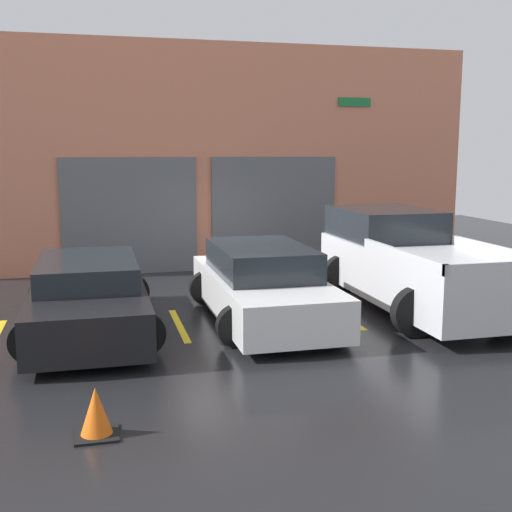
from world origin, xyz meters
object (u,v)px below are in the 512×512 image
Objects in this scene: sedan_white at (262,285)px; sedan_side at (89,296)px; traffic_cone at (96,414)px; pickup_truck at (410,263)px.

sedan_white reaches higher than sedan_side.
traffic_cone is (-2.96, -4.23, -0.39)m from sedan_white.
sedan_white is 8.48× the size of traffic_cone.
traffic_cone is at bearing -143.33° from pickup_truck.
pickup_truck is 1.11× the size of sedan_side.
pickup_truck is 7.51m from traffic_cone.
pickup_truck is 3.06m from sedan_white.
traffic_cone is (-6.01, -4.47, -0.62)m from pickup_truck.
sedan_white is (-3.05, -0.25, -0.23)m from pickup_truck.
pickup_truck is 1.14× the size of sedan_white.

